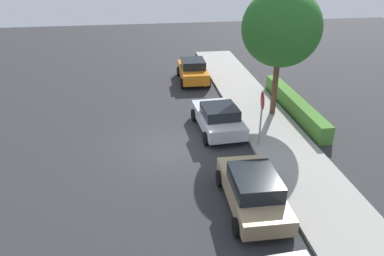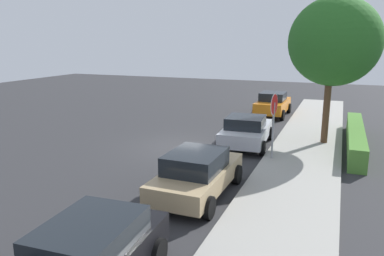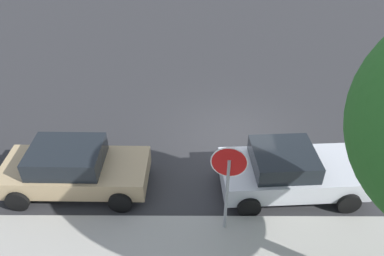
# 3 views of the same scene
# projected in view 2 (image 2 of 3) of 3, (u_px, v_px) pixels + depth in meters

# --- Properties ---
(ground_plane) EXTENTS (60.00, 60.00, 0.00)m
(ground_plane) POSITION_uv_depth(u_px,v_px,m) (182.00, 147.00, 16.98)
(ground_plane) COLOR #2D2D30
(sidewalk_curb) EXTENTS (32.00, 2.95, 0.14)m
(sidewalk_curb) POSITION_uv_depth(u_px,v_px,m) (302.00, 159.00, 15.05)
(sidewalk_curb) COLOR #9E9B93
(sidewalk_curb) RESTS_ON ground_plane
(stop_sign) EXTENTS (0.84, 0.13, 2.74)m
(stop_sign) POSITION_uv_depth(u_px,v_px,m) (274.00, 115.00, 14.50)
(stop_sign) COLOR gray
(stop_sign) RESTS_ON ground_plane
(parked_car_silver) EXTENTS (4.09, 2.26, 1.41)m
(parked_car_silver) POSITION_uv_depth(u_px,v_px,m) (246.00, 131.00, 17.04)
(parked_car_silver) COLOR silver
(parked_car_silver) RESTS_ON ground_plane
(parked_car_tan) EXTENTS (4.12, 2.00, 1.44)m
(parked_car_tan) POSITION_uv_depth(u_px,v_px,m) (197.00, 173.00, 11.53)
(parked_car_tan) COLOR tan
(parked_car_tan) RESTS_ON ground_plane
(parked_car_orange) EXTENTS (3.88, 1.99, 1.51)m
(parked_car_orange) POSITION_uv_depth(u_px,v_px,m) (273.00, 104.00, 24.00)
(parked_car_orange) COLOR orange
(parked_car_orange) RESTS_ON ground_plane
(street_tree_near_corner) EXTENTS (3.98, 3.98, 6.62)m
(street_tree_near_corner) POSITION_uv_depth(u_px,v_px,m) (334.00, 42.00, 16.37)
(street_tree_near_corner) COLOR #513823
(street_tree_near_corner) RESTS_ON ground_plane
(front_yard_hedge) EXTENTS (7.77, 0.67, 0.90)m
(front_yard_hedge) POSITION_uv_depth(u_px,v_px,m) (355.00, 137.00, 16.92)
(front_yard_hedge) COLOR #4C8433
(front_yard_hedge) RESTS_ON ground_plane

